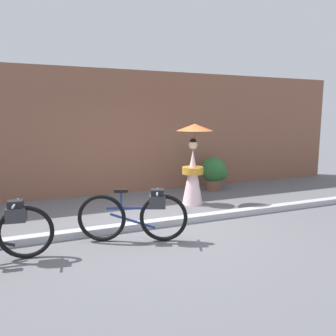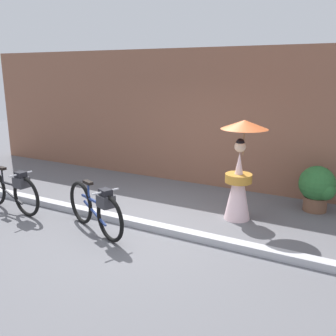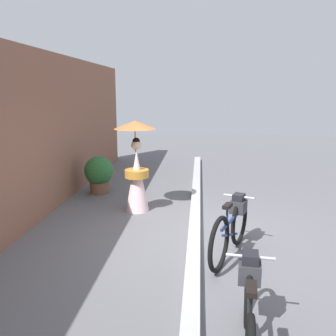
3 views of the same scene
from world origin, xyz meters
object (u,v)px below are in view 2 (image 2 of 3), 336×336
(bicycle_near_officer, at_px, (11,189))
(bicycle_far_side, at_px, (96,208))
(potted_plant_by_door, at_px, (318,187))
(person_with_parasol, at_px, (240,170))

(bicycle_near_officer, height_order, bicycle_far_side, bicycle_far_side)
(potted_plant_by_door, bearing_deg, bicycle_far_side, -137.19)
(person_with_parasol, bearing_deg, bicycle_far_side, -137.11)
(potted_plant_by_door, bearing_deg, bicycle_near_officer, -151.28)
(bicycle_near_officer, height_order, person_with_parasol, person_with_parasol)
(person_with_parasol, distance_m, potted_plant_by_door, 1.72)
(bicycle_near_officer, bearing_deg, bicycle_far_side, -0.57)
(bicycle_far_side, height_order, potted_plant_by_door, potted_plant_by_door)
(bicycle_far_side, bearing_deg, person_with_parasol, 42.89)
(bicycle_near_officer, xyz_separation_m, bicycle_far_side, (2.12, -0.02, 0.00))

